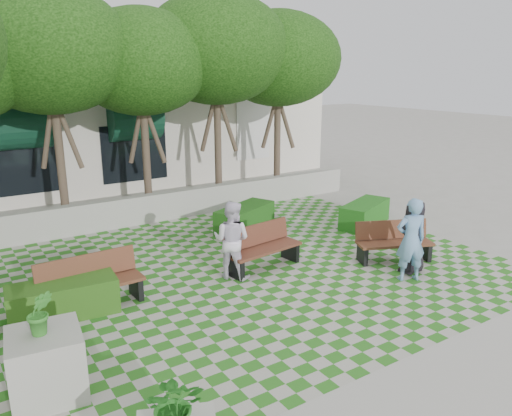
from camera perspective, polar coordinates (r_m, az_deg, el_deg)
ground at (r=11.56m, az=2.02°, el=-8.76°), size 90.00×90.00×0.00m
lawn at (r=12.32m, az=-0.68°, el=-7.13°), size 12.00×12.00×0.00m
sidewalk_south at (r=8.66m, az=21.30°, el=-18.96°), size 16.00×2.00×0.01m
retaining_wall at (r=16.57m, az=-10.40°, el=0.24°), size 15.00×0.36×0.90m
bench_east at (r=13.29m, az=15.44°, el=-3.77°), size 2.02×1.36×1.01m
bench_mid at (r=12.31m, az=0.67°, el=-4.59°), size 2.11×0.95×1.07m
bench_west at (r=10.87m, az=-18.34°, el=-8.21°), size 2.09×0.77×1.09m
hedge_east at (r=16.09m, az=12.32°, el=-0.65°), size 2.25×1.55×0.73m
hedge_midright at (r=15.25m, az=-1.27°, el=-1.15°), size 2.27×1.63×0.74m
hedge_west at (r=10.75m, az=-21.16°, el=-9.70°), size 2.12×1.00×0.72m
planter_back at (r=8.35m, az=-22.84°, el=-15.87°), size 1.15×1.15×1.72m
person_blue at (r=12.00m, az=17.28°, el=-3.49°), size 0.85×0.72×1.98m
person_dark at (r=12.52m, az=17.56°, el=-3.16°), size 0.98×0.75×1.79m
person_white at (r=11.64m, az=-2.81°, el=-3.65°), size 1.11×1.15×1.86m
tree_row at (r=15.15m, az=-17.68°, el=16.47°), size 17.70×13.40×7.41m
building at (r=23.84m, az=-16.10°, el=9.59°), size 18.00×8.92×5.15m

